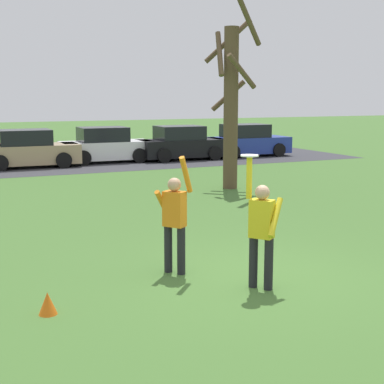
{
  "coord_description": "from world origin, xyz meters",
  "views": [
    {
      "loc": [
        -4.75,
        -7.9,
        3.01
      ],
      "look_at": [
        -0.63,
        1.16,
        1.33
      ],
      "focal_mm": 53.75,
      "sensor_mm": 36.0,
      "label": 1
    }
  ],
  "objects_px": {
    "parked_car_black": "(182,144)",
    "parked_car_blue": "(247,141)",
    "person_catcher": "(262,228)",
    "bare_tree_tall": "(231,100)",
    "person_defender": "(175,217)",
    "parked_car_white": "(106,146)",
    "field_cone_orange": "(48,303)",
    "frisbee_disc": "(250,156)",
    "parked_car_tan": "(28,150)"
  },
  "relations": [
    {
      "from": "frisbee_disc",
      "to": "person_defender",
      "type": "bearing_deg",
      "value": 125.8
    },
    {
      "from": "parked_car_tan",
      "to": "field_cone_orange",
      "type": "height_order",
      "value": "parked_car_tan"
    },
    {
      "from": "frisbee_disc",
      "to": "parked_car_blue",
      "type": "bearing_deg",
      "value": 60.2
    },
    {
      "from": "parked_car_black",
      "to": "bare_tree_tall",
      "type": "distance_m",
      "value": 8.93
    },
    {
      "from": "person_defender",
      "to": "field_cone_orange",
      "type": "relative_size",
      "value": 6.39
    },
    {
      "from": "parked_car_white",
      "to": "bare_tree_tall",
      "type": "distance_m",
      "value": 9.32
    },
    {
      "from": "frisbee_disc",
      "to": "parked_car_blue",
      "type": "height_order",
      "value": "frisbee_disc"
    },
    {
      "from": "parked_car_tan",
      "to": "bare_tree_tall",
      "type": "bearing_deg",
      "value": -57.53
    },
    {
      "from": "parked_car_tan",
      "to": "field_cone_orange",
      "type": "bearing_deg",
      "value": -96.87
    },
    {
      "from": "field_cone_orange",
      "to": "bare_tree_tall",
      "type": "bearing_deg",
      "value": 49.06
    },
    {
      "from": "person_catcher",
      "to": "parked_car_tan",
      "type": "bearing_deg",
      "value": -32.89
    },
    {
      "from": "bare_tree_tall",
      "to": "parked_car_black",
      "type": "bearing_deg",
      "value": 77.17
    },
    {
      "from": "person_catcher",
      "to": "person_defender",
      "type": "relative_size",
      "value": 1.02
    },
    {
      "from": "parked_car_black",
      "to": "parked_car_blue",
      "type": "relative_size",
      "value": 1.0
    },
    {
      "from": "frisbee_disc",
      "to": "parked_car_tan",
      "type": "distance_m",
      "value": 17.28
    },
    {
      "from": "frisbee_disc",
      "to": "field_cone_orange",
      "type": "height_order",
      "value": "frisbee_disc"
    },
    {
      "from": "person_defender",
      "to": "parked_car_blue",
      "type": "relative_size",
      "value": 0.49
    },
    {
      "from": "bare_tree_tall",
      "to": "person_defender",
      "type": "bearing_deg",
      "value": -124.11
    },
    {
      "from": "person_catcher",
      "to": "parked_car_white",
      "type": "bearing_deg",
      "value": -44.14
    },
    {
      "from": "parked_car_tan",
      "to": "parked_car_blue",
      "type": "bearing_deg",
      "value": 1.87
    },
    {
      "from": "person_defender",
      "to": "parked_car_tan",
      "type": "bearing_deg",
      "value": 144.04
    },
    {
      "from": "bare_tree_tall",
      "to": "field_cone_orange",
      "type": "bearing_deg",
      "value": -130.94
    },
    {
      "from": "parked_car_blue",
      "to": "field_cone_orange",
      "type": "distance_m",
      "value": 21.67
    },
    {
      "from": "person_catcher",
      "to": "field_cone_orange",
      "type": "xyz_separation_m",
      "value": [
        -3.27,
        0.28,
        -0.82
      ]
    },
    {
      "from": "parked_car_blue",
      "to": "frisbee_disc",
      "type": "bearing_deg",
      "value": -118.74
    },
    {
      "from": "person_defender",
      "to": "frisbee_disc",
      "type": "relative_size",
      "value": 7.33
    },
    {
      "from": "person_defender",
      "to": "parked_car_tan",
      "type": "distance_m",
      "value": 16.11
    },
    {
      "from": "person_catcher",
      "to": "frisbee_disc",
      "type": "distance_m",
      "value": 1.13
    },
    {
      "from": "person_defender",
      "to": "parked_car_black",
      "type": "bearing_deg",
      "value": 120.38
    },
    {
      "from": "parked_car_tan",
      "to": "parked_car_black",
      "type": "relative_size",
      "value": 1.0
    },
    {
      "from": "parked_car_black",
      "to": "field_cone_orange",
      "type": "height_order",
      "value": "parked_car_black"
    },
    {
      "from": "person_catcher",
      "to": "parked_car_black",
      "type": "height_order",
      "value": "person_catcher"
    },
    {
      "from": "parked_car_white",
      "to": "field_cone_orange",
      "type": "distance_m",
      "value": 18.58
    },
    {
      "from": "person_defender",
      "to": "bare_tree_tall",
      "type": "relative_size",
      "value": 0.34
    },
    {
      "from": "person_defender",
      "to": "frisbee_disc",
      "type": "distance_m",
      "value": 1.76
    },
    {
      "from": "parked_car_black",
      "to": "person_catcher",
      "type": "bearing_deg",
      "value": -108.52
    },
    {
      "from": "frisbee_disc",
      "to": "parked_car_tan",
      "type": "height_order",
      "value": "frisbee_disc"
    },
    {
      "from": "frisbee_disc",
      "to": "parked_car_blue",
      "type": "distance_m",
      "value": 20.06
    },
    {
      "from": "bare_tree_tall",
      "to": "field_cone_orange",
      "type": "height_order",
      "value": "bare_tree_tall"
    },
    {
      "from": "parked_car_white",
      "to": "parked_car_black",
      "type": "xyz_separation_m",
      "value": [
        3.57,
        -0.46,
        0.0
      ]
    },
    {
      "from": "frisbee_disc",
      "to": "bare_tree_tall",
      "type": "xyz_separation_m",
      "value": [
        4.4,
        8.78,
        0.76
      ]
    },
    {
      "from": "person_defender",
      "to": "parked_car_blue",
      "type": "bearing_deg",
      "value": 110.76
    },
    {
      "from": "parked_car_white",
      "to": "bare_tree_tall",
      "type": "relative_size",
      "value": 0.69
    },
    {
      "from": "parked_car_tan",
      "to": "parked_car_white",
      "type": "xyz_separation_m",
      "value": [
        3.51,
        0.49,
        0.0
      ]
    },
    {
      "from": "parked_car_white",
      "to": "parked_car_blue",
      "type": "height_order",
      "value": "same"
    },
    {
      "from": "parked_car_tan",
      "to": "parked_car_blue",
      "type": "xyz_separation_m",
      "value": [
        10.69,
        0.15,
        0.0
      ]
    },
    {
      "from": "bare_tree_tall",
      "to": "field_cone_orange",
      "type": "relative_size",
      "value": 18.59
    },
    {
      "from": "parked_car_blue",
      "to": "bare_tree_tall",
      "type": "distance_m",
      "value": 10.44
    },
    {
      "from": "person_defender",
      "to": "parked_car_white",
      "type": "bearing_deg",
      "value": 132.12
    },
    {
      "from": "person_catcher",
      "to": "parked_car_white",
      "type": "distance_m",
      "value": 18.08
    }
  ]
}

